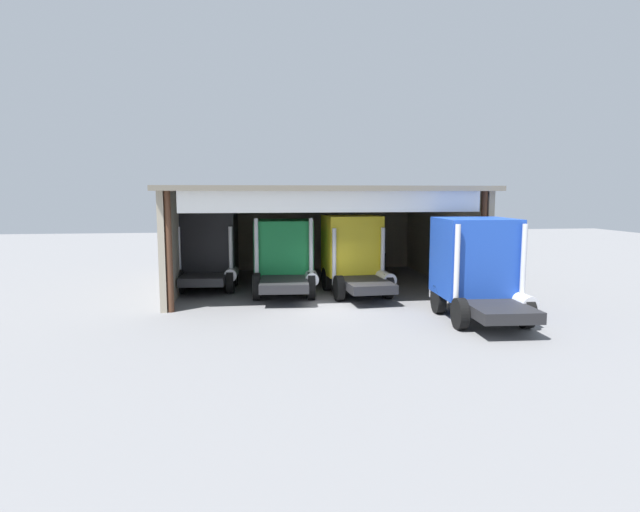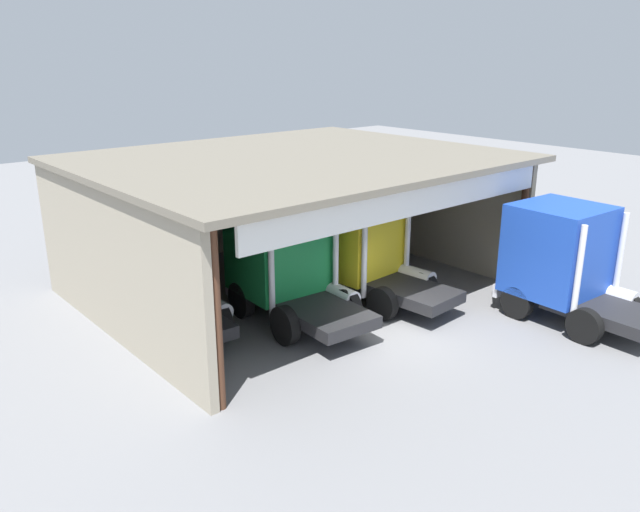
% 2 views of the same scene
% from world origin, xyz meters
% --- Properties ---
extents(ground_plane, '(80.00, 80.00, 0.00)m').
position_xyz_m(ground_plane, '(0.00, 0.00, 0.00)').
color(ground_plane, slate).
rests_on(ground_plane, ground).
extents(workshop_shed, '(13.33, 11.23, 4.71)m').
position_xyz_m(workshop_shed, '(0.00, 6.12, 3.31)').
color(workshop_shed, '#9E937F').
rests_on(workshop_shed, ground).
extents(truck_black_center_bay, '(2.74, 4.48, 3.55)m').
position_xyz_m(truck_black_center_bay, '(-5.05, 4.91, 1.90)').
color(truck_black_center_bay, black).
rests_on(truck_black_center_bay, ground).
extents(truck_green_left_bay, '(2.82, 5.21, 3.37)m').
position_xyz_m(truck_green_left_bay, '(-1.64, 3.41, 1.72)').
color(truck_green_left_bay, '#197F3D').
rests_on(truck_green_left_bay, ground).
extents(truck_yellow_center_left_bay, '(2.77, 4.95, 3.42)m').
position_xyz_m(truck_yellow_center_left_bay, '(1.42, 2.93, 1.75)').
color(truck_yellow_center_left_bay, yellow).
rests_on(truck_yellow_center_left_bay, ground).
extents(truck_blue_center_right_bay, '(2.75, 4.86, 3.54)m').
position_xyz_m(truck_blue_center_right_bay, '(4.83, -2.16, 1.88)').
color(truck_blue_center_right_bay, '#1E47B7').
rests_on(truck_blue_center_right_bay, ground).
extents(oil_drum, '(0.58, 0.58, 0.89)m').
position_xyz_m(oil_drum, '(3.44, 9.12, 0.45)').
color(oil_drum, '#B21E19').
rests_on(oil_drum, ground).
extents(tool_cart, '(0.90, 0.60, 1.00)m').
position_xyz_m(tool_cart, '(4.09, 9.36, 0.50)').
color(tool_cart, black).
rests_on(tool_cart, ground).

